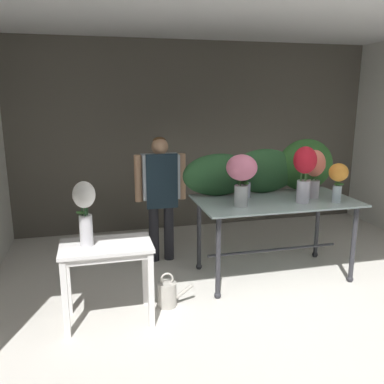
{
  "coord_description": "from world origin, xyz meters",
  "views": [
    {
      "loc": [
        -1.55,
        -2.26,
        1.97
      ],
      "look_at": [
        -0.64,
        1.38,
        1.08
      ],
      "focal_mm": 37.8,
      "sensor_mm": 36.0,
      "label": 1
    }
  ],
  "objects_px": {
    "florist": "(161,186)",
    "watering_can": "(168,294)",
    "display_table_glass": "(275,212)",
    "side_table_white": "(107,255)",
    "vase_coral_ranunculus": "(314,170)",
    "vase_crimson_freesia": "(305,169)",
    "vase_fuchsia_roses": "(246,173)",
    "vase_sunset_tulips": "(338,178)",
    "vase_white_roses_tall": "(85,209)",
    "vase_rosy_lilies": "(242,173)"
  },
  "relations": [
    {
      "from": "display_table_glass",
      "to": "vase_sunset_tulips",
      "type": "distance_m",
      "value": 0.75
    },
    {
      "from": "vase_coral_ranunculus",
      "to": "vase_rosy_lilies",
      "type": "distance_m",
      "value": 0.92
    },
    {
      "from": "vase_sunset_tulips",
      "to": "vase_crimson_freesia",
      "type": "bearing_deg",
      "value": 166.74
    },
    {
      "from": "display_table_glass",
      "to": "watering_can",
      "type": "bearing_deg",
      "value": -162.73
    },
    {
      "from": "vase_coral_ranunculus",
      "to": "vase_sunset_tulips",
      "type": "bearing_deg",
      "value": -62.98
    },
    {
      "from": "vase_sunset_tulips",
      "to": "vase_crimson_freesia",
      "type": "relative_size",
      "value": 0.7
    },
    {
      "from": "vase_rosy_lilies",
      "to": "side_table_white",
      "type": "bearing_deg",
      "value": -166.01
    },
    {
      "from": "vase_coral_ranunculus",
      "to": "vase_crimson_freesia",
      "type": "xyz_separation_m",
      "value": [
        -0.22,
        -0.17,
        0.04
      ]
    },
    {
      "from": "vase_rosy_lilies",
      "to": "watering_can",
      "type": "xyz_separation_m",
      "value": [
        -0.81,
        -0.24,
        -1.1
      ]
    },
    {
      "from": "display_table_glass",
      "to": "vase_rosy_lilies",
      "type": "distance_m",
      "value": 0.69
    },
    {
      "from": "florist",
      "to": "vase_coral_ranunculus",
      "type": "xyz_separation_m",
      "value": [
        1.58,
        -0.74,
        0.26
      ]
    },
    {
      "from": "vase_coral_ranunculus",
      "to": "vase_white_roses_tall",
      "type": "xyz_separation_m",
      "value": [
        -2.43,
        -0.49,
        -0.14
      ]
    },
    {
      "from": "vase_sunset_tulips",
      "to": "display_table_glass",
      "type": "bearing_deg",
      "value": 155.86
    },
    {
      "from": "vase_sunset_tulips",
      "to": "vase_white_roses_tall",
      "type": "bearing_deg",
      "value": -174.61
    },
    {
      "from": "display_table_glass",
      "to": "florist",
      "type": "xyz_separation_m",
      "value": [
        -1.13,
        0.74,
        0.19
      ]
    },
    {
      "from": "vase_sunset_tulips",
      "to": "vase_fuchsia_roses",
      "type": "distance_m",
      "value": 0.95
    },
    {
      "from": "vase_rosy_lilies",
      "to": "florist",
      "type": "bearing_deg",
      "value": 126.75
    },
    {
      "from": "florist",
      "to": "vase_fuchsia_roses",
      "type": "distance_m",
      "value": 1.05
    },
    {
      "from": "vase_fuchsia_roses",
      "to": "florist",
      "type": "bearing_deg",
      "value": 146.79
    },
    {
      "from": "vase_coral_ranunculus",
      "to": "florist",
      "type": "bearing_deg",
      "value": 154.73
    },
    {
      "from": "side_table_white",
      "to": "vase_white_roses_tall",
      "type": "bearing_deg",
      "value": 179.95
    },
    {
      "from": "florist",
      "to": "watering_can",
      "type": "relative_size",
      "value": 4.29
    },
    {
      "from": "vase_rosy_lilies",
      "to": "vase_crimson_freesia",
      "type": "relative_size",
      "value": 0.9
    },
    {
      "from": "side_table_white",
      "to": "vase_crimson_freesia",
      "type": "bearing_deg",
      "value": 8.96
    },
    {
      "from": "side_table_white",
      "to": "vase_crimson_freesia",
      "type": "xyz_separation_m",
      "value": [
        2.05,
        0.32,
        0.62
      ]
    },
    {
      "from": "vase_fuchsia_roses",
      "to": "watering_can",
      "type": "relative_size",
      "value": 1.18
    },
    {
      "from": "vase_crimson_freesia",
      "to": "display_table_glass",
      "type": "bearing_deg",
      "value": 142.21
    },
    {
      "from": "side_table_white",
      "to": "vase_sunset_tulips",
      "type": "xyz_separation_m",
      "value": [
        2.4,
        0.24,
        0.53
      ]
    },
    {
      "from": "display_table_glass",
      "to": "vase_rosy_lilies",
      "type": "height_order",
      "value": "vase_rosy_lilies"
    },
    {
      "from": "florist",
      "to": "display_table_glass",
      "type": "bearing_deg",
      "value": -33.17
    },
    {
      "from": "vase_rosy_lilies",
      "to": "vase_white_roses_tall",
      "type": "bearing_deg",
      "value": -167.43
    },
    {
      "from": "side_table_white",
      "to": "vase_coral_ranunculus",
      "type": "height_order",
      "value": "vase_coral_ranunculus"
    },
    {
      "from": "vase_coral_ranunculus",
      "to": "vase_rosy_lilies",
      "type": "height_order",
      "value": "vase_rosy_lilies"
    },
    {
      "from": "vase_coral_ranunculus",
      "to": "display_table_glass",
      "type": "bearing_deg",
      "value": 179.45
    },
    {
      "from": "side_table_white",
      "to": "vase_fuchsia_roses",
      "type": "relative_size",
      "value": 1.91
    },
    {
      "from": "vase_crimson_freesia",
      "to": "watering_can",
      "type": "bearing_deg",
      "value": -171.64
    },
    {
      "from": "vase_crimson_freesia",
      "to": "watering_can",
      "type": "relative_size",
      "value": 1.68
    },
    {
      "from": "display_table_glass",
      "to": "vase_crimson_freesia",
      "type": "bearing_deg",
      "value": -37.79
    },
    {
      "from": "display_table_glass",
      "to": "side_table_white",
      "type": "bearing_deg",
      "value": -164.74
    },
    {
      "from": "side_table_white",
      "to": "vase_rosy_lilies",
      "type": "height_order",
      "value": "vase_rosy_lilies"
    },
    {
      "from": "vase_fuchsia_roses",
      "to": "watering_can",
      "type": "height_order",
      "value": "vase_fuchsia_roses"
    },
    {
      "from": "display_table_glass",
      "to": "watering_can",
      "type": "xyz_separation_m",
      "value": [
        -1.27,
        -0.39,
        -0.61
      ]
    },
    {
      "from": "florist",
      "to": "side_table_white",
      "type": "bearing_deg",
      "value": -119.33
    },
    {
      "from": "florist",
      "to": "vase_white_roses_tall",
      "type": "bearing_deg",
      "value": -124.64
    },
    {
      "from": "display_table_glass",
      "to": "vase_coral_ranunculus",
      "type": "xyz_separation_m",
      "value": [
        0.44,
        -0.0,
        0.45
      ]
    },
    {
      "from": "florist",
      "to": "vase_white_roses_tall",
      "type": "relative_size",
      "value": 2.67
    },
    {
      "from": "florist",
      "to": "vase_rosy_lilies",
      "type": "bearing_deg",
      "value": -53.25
    },
    {
      "from": "display_table_glass",
      "to": "vase_crimson_freesia",
      "type": "distance_m",
      "value": 0.57
    },
    {
      "from": "vase_white_roses_tall",
      "to": "vase_crimson_freesia",
      "type": "bearing_deg",
      "value": 8.32
    },
    {
      "from": "display_table_glass",
      "to": "vase_fuchsia_roses",
      "type": "xyz_separation_m",
      "value": [
        -0.28,
        0.18,
        0.42
      ]
    }
  ]
}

